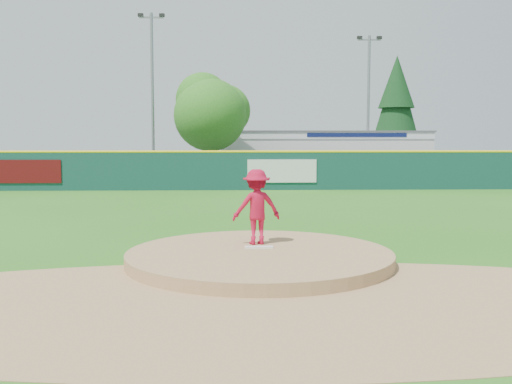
{
  "coord_description": "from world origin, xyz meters",
  "views": [
    {
      "loc": [
        -0.5,
        -11.64,
        2.49
      ],
      "look_at": [
        0.0,
        2.0,
        1.3
      ],
      "focal_mm": 40.0,
      "sensor_mm": 36.0,
      "label": 1
    }
  ],
  "objects_px": {
    "pitcher": "(257,207)",
    "light_pole_left": "(152,89)",
    "pool_building_grp": "(320,153)",
    "light_pole_right": "(368,99)",
    "conifer_tree": "(396,106)",
    "deciduous_tree": "(211,110)",
    "van": "(301,174)",
    "playground_slide": "(44,170)"
  },
  "relations": [
    {
      "from": "pitcher",
      "to": "light_pole_left",
      "type": "relative_size",
      "value": 0.15
    },
    {
      "from": "pool_building_grp",
      "to": "light_pole_right",
      "type": "bearing_deg",
      "value": -44.95
    },
    {
      "from": "conifer_tree",
      "to": "pitcher",
      "type": "bearing_deg",
      "value": -110.32
    },
    {
      "from": "deciduous_tree",
      "to": "light_pole_left",
      "type": "distance_m",
      "value": 4.72
    },
    {
      "from": "van",
      "to": "light_pole_left",
      "type": "xyz_separation_m",
      "value": [
        -9.33,
        5.59,
        5.39
      ]
    },
    {
      "from": "playground_slide",
      "to": "conifer_tree",
      "type": "height_order",
      "value": "conifer_tree"
    },
    {
      "from": "pitcher",
      "to": "playground_slide",
      "type": "relative_size",
      "value": 0.6
    },
    {
      "from": "van",
      "to": "pool_building_grp",
      "type": "relative_size",
      "value": 0.3
    },
    {
      "from": "van",
      "to": "pool_building_grp",
      "type": "height_order",
      "value": "pool_building_grp"
    },
    {
      "from": "playground_slide",
      "to": "light_pole_left",
      "type": "height_order",
      "value": "light_pole_left"
    },
    {
      "from": "conifer_tree",
      "to": "playground_slide",
      "type": "bearing_deg",
      "value": -154.11
    },
    {
      "from": "deciduous_tree",
      "to": "conifer_tree",
      "type": "bearing_deg",
      "value": 36.25
    },
    {
      "from": "van",
      "to": "light_pole_left",
      "type": "relative_size",
      "value": 0.42
    },
    {
      "from": "van",
      "to": "deciduous_tree",
      "type": "distance_m",
      "value": 7.51
    },
    {
      "from": "light_pole_left",
      "to": "light_pole_right",
      "type": "height_order",
      "value": "light_pole_left"
    },
    {
      "from": "playground_slide",
      "to": "deciduous_tree",
      "type": "xyz_separation_m",
      "value": [
        10.22,
        1.24,
        3.79
      ]
    },
    {
      "from": "light_pole_right",
      "to": "pitcher",
      "type": "bearing_deg",
      "value": -107.77
    },
    {
      "from": "pool_building_grp",
      "to": "playground_slide",
      "type": "height_order",
      "value": "pool_building_grp"
    },
    {
      "from": "van",
      "to": "pool_building_grp",
      "type": "xyz_separation_m",
      "value": [
        2.67,
        10.59,
        1.0
      ]
    },
    {
      "from": "playground_slide",
      "to": "deciduous_tree",
      "type": "height_order",
      "value": "deciduous_tree"
    },
    {
      "from": "light_pole_right",
      "to": "playground_slide",
      "type": "bearing_deg",
      "value": -166.13
    },
    {
      "from": "van",
      "to": "deciduous_tree",
      "type": "relative_size",
      "value": 0.62
    },
    {
      "from": "playground_slide",
      "to": "light_pole_right",
      "type": "bearing_deg",
      "value": 13.87
    },
    {
      "from": "conifer_tree",
      "to": "light_pole_right",
      "type": "height_order",
      "value": "light_pole_right"
    },
    {
      "from": "conifer_tree",
      "to": "light_pole_left",
      "type": "height_order",
      "value": "light_pole_left"
    },
    {
      "from": "pool_building_grp",
      "to": "light_pole_right",
      "type": "distance_m",
      "value": 5.75
    },
    {
      "from": "van",
      "to": "pitcher",
      "type": "bearing_deg",
      "value": 165.77
    },
    {
      "from": "deciduous_tree",
      "to": "conifer_tree",
      "type": "relative_size",
      "value": 0.77
    },
    {
      "from": "pitcher",
      "to": "van",
      "type": "height_order",
      "value": "pitcher"
    },
    {
      "from": "playground_slide",
      "to": "conifer_tree",
      "type": "distance_m",
      "value": 28.43
    },
    {
      "from": "light_pole_right",
      "to": "pool_building_grp",
      "type": "bearing_deg",
      "value": 135.05
    },
    {
      "from": "playground_slide",
      "to": "conifer_tree",
      "type": "relative_size",
      "value": 0.29
    },
    {
      "from": "pitcher",
      "to": "deciduous_tree",
      "type": "bearing_deg",
      "value": -98.23
    },
    {
      "from": "pitcher",
      "to": "van",
      "type": "xyz_separation_m",
      "value": [
        3.36,
        20.59,
        -0.42
      ]
    },
    {
      "from": "pitcher",
      "to": "conifer_tree",
      "type": "xyz_separation_m",
      "value": [
        13.03,
        35.18,
        4.47
      ]
    },
    {
      "from": "conifer_tree",
      "to": "light_pole_left",
      "type": "distance_m",
      "value": 21.03
    },
    {
      "from": "van",
      "to": "light_pole_right",
      "type": "xyz_separation_m",
      "value": [
        5.67,
        7.59,
        4.88
      ]
    },
    {
      "from": "pool_building_grp",
      "to": "conifer_tree",
      "type": "relative_size",
      "value": 1.6
    },
    {
      "from": "pool_building_grp",
      "to": "conifer_tree",
      "type": "bearing_deg",
      "value": 29.78
    },
    {
      "from": "pitcher",
      "to": "conifer_tree",
      "type": "height_order",
      "value": "conifer_tree"
    },
    {
      "from": "pool_building_grp",
      "to": "deciduous_tree",
      "type": "xyz_separation_m",
      "value": [
        -8.0,
        -6.99,
        2.89
      ]
    },
    {
      "from": "pitcher",
      "to": "light_pole_right",
      "type": "xyz_separation_m",
      "value": [
        9.03,
        28.18,
        4.47
      ]
    }
  ]
}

